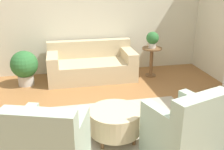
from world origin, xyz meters
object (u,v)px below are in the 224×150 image
Objects in this scene: ottoman_table at (115,121)px; armchair_right at (185,132)px; couch at (92,65)px; side_table at (151,58)px; potted_plant_floor at (24,66)px; armchair_left at (49,149)px; potted_plant_on_side_table at (152,39)px.

armchair_right is at bearing -38.47° from ottoman_table.
couch reaches higher than ottoman_table.
ottoman_table is at bearing -120.43° from side_table.
ottoman_table is 2.72m from side_table.
ottoman_table is at bearing -58.20° from potted_plant_floor.
potted_plant_on_side_table reaches higher than armchair_left.
armchair_right is 1.42× the size of side_table.
armchair_right is 2.64× the size of potted_plant_on_side_table.
side_table is (1.37, 2.34, 0.16)m from ottoman_table.
couch is at bearing 173.42° from potted_plant_on_side_table.
potted_plant_on_side_table is at bearing 63.43° from side_table.
armchair_left is 2.64× the size of potted_plant_on_side_table.
side_table is at bearing 78.34° from armchair_right.
armchair_left reaches higher than ottoman_table.
side_table is 0.44m from potted_plant_on_side_table.
armchair_right is 3.01m from side_table.
side_table is 0.91× the size of potted_plant_floor.
armchair_right is 1.29× the size of potted_plant_floor.
ottoman_table is 2.78m from potted_plant_on_side_table.
potted_plant_on_side_table is at bearing 52.38° from armchair_left.
potted_plant_floor is (-0.57, 2.98, 0.05)m from armchair_left.
ottoman_table is (-0.77, 0.61, -0.09)m from armchair_right.
couch is 2.00× the size of armchair_left.
couch reaches higher than potted_plant_floor.
couch is at bearing 90.30° from ottoman_table.
ottoman_table is at bearing -89.70° from couch.
couch is 3.23m from armchair_left.
ottoman_table is 0.99× the size of potted_plant_floor.
armchair_right is 3.06m from potted_plant_on_side_table.
side_table is at bearing -116.57° from potted_plant_on_side_table.
potted_plant_floor is (-1.46, -0.13, 0.13)m from couch.
armchair_left is 1.09m from ottoman_table.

